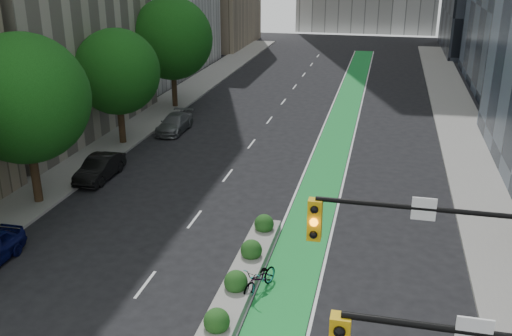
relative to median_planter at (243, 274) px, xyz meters
The scene contains 11 objects.
sidewalk_left 22.18m from the median_planter, 125.89° to the left, with size 3.60×90.00×0.15m, color gray.
sidewalk_right 20.86m from the median_planter, 59.45° to the left, with size 3.60×90.00×0.15m, color gray.
bike_lane_paint 23.04m from the median_planter, 85.52° to the left, with size 2.20×70.00×0.01m, color #1A9038.
tree_mid 14.16m from the median_planter, 157.87° to the left, with size 6.40×6.40×8.78m.
tree_midfar 19.84m from the median_planter, 129.19° to the left, with size 5.60×5.60×7.76m.
tree_far 28.29m from the median_planter, 116.05° to the left, with size 6.60×6.60×9.00m.
signal_right 10.89m from the median_planter, 41.32° to the right, with size 5.82×0.51×7.20m.
median_planter is the anchor object (origin of this frame).
bicycle 0.94m from the median_planter, 29.64° to the right, with size 0.73×2.09×1.10m, color gray.
parked_car_left_mid 13.87m from the median_planter, 140.52° to the left, with size 1.42×4.07×1.34m, color black.
parked_car_left_far 20.96m from the median_planter, 117.90° to the left, with size 1.76×4.32×1.25m, color #5A5D5F.
Camera 1 is at (6.11, -11.85, 12.27)m, focal length 40.00 mm.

